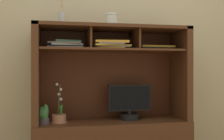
# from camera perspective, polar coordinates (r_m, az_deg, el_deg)

# --- Properties ---
(back_wall) EXTENTS (6.00, 0.02, 2.80)m
(back_wall) POSITION_cam_1_polar(r_m,az_deg,el_deg) (3.01, -1.03, 8.21)
(back_wall) COLOR tan
(back_wall) RESTS_ON ground
(media_console) EXTENTS (1.47, 0.50, 1.39)m
(media_console) POSITION_cam_1_polar(r_m,az_deg,el_deg) (2.79, -0.04, -11.18)
(media_console) COLOR #472715
(media_console) RESTS_ON ground
(tv_monitor) EXTENTS (0.43, 0.19, 0.34)m
(tv_monitor) POSITION_cam_1_polar(r_m,az_deg,el_deg) (2.79, 3.58, -6.94)
(tv_monitor) COLOR black
(tv_monitor) RESTS_ON media_console
(potted_orchid) EXTENTS (0.15, 0.15, 0.37)m
(potted_orchid) POSITION_cam_1_polar(r_m,az_deg,el_deg) (2.69, -10.58, -9.30)
(potted_orchid) COLOR #AB6D52
(potted_orchid) RESTS_ON media_console
(potted_fern) EXTENTS (0.11, 0.12, 0.18)m
(potted_fern) POSITION_cam_1_polar(r_m,az_deg,el_deg) (2.66, -13.51, -8.72)
(potted_fern) COLOR #514556
(potted_fern) RESTS_ON media_console
(magazine_stack_left) EXTENTS (0.35, 0.30, 0.04)m
(magazine_stack_left) POSITION_cam_1_polar(r_m,az_deg,el_deg) (2.91, 8.32, 4.41)
(magazine_stack_left) COLOR navy
(magazine_stack_left) RESTS_ON media_console
(magazine_stack_centre) EXTENTS (0.37, 0.30, 0.07)m
(magazine_stack_centre) POSITION_cam_1_polar(r_m,az_deg,el_deg) (2.67, -0.28, 5.12)
(magazine_stack_centre) COLOR gold
(magazine_stack_centre) RESTS_ON media_console
(magazine_stack_right) EXTENTS (0.35, 0.31, 0.08)m
(magazine_stack_right) POSITION_cam_1_polar(r_m,az_deg,el_deg) (2.71, -9.23, 4.98)
(magazine_stack_right) COLOR gray
(magazine_stack_right) RESTS_ON media_console
(diffuser_bottle) EXTENTS (0.06, 0.06, 0.33)m
(diffuser_bottle) POSITION_cam_1_polar(r_m,az_deg,el_deg) (2.71, -10.11, 10.26)
(diffuser_bottle) COLOR #B4B1B7
(diffuser_bottle) RESTS_ON media_console
(ceramic_vase) EXTENTS (0.11, 0.11, 0.13)m
(ceramic_vase) POSITION_cam_1_polar(r_m,az_deg,el_deg) (2.78, -0.08, 9.96)
(ceramic_vase) COLOR silver
(ceramic_vase) RESTS_ON media_console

